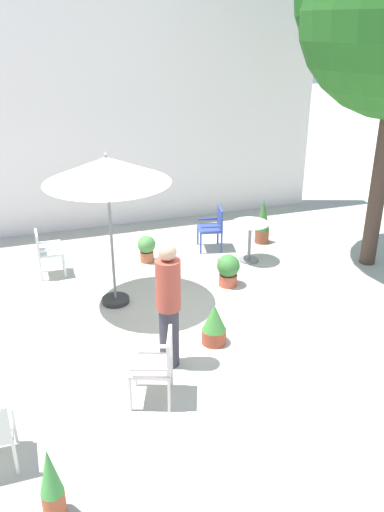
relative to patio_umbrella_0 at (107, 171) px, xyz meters
name	(u,v)px	position (x,y,z in m)	size (l,w,h in m)	color
ground_plane	(199,329)	(1.01, -1.20, -2.18)	(60.00, 60.00, 0.00)	#B1AF9E
villa_facade	(122,107)	(1.01, 3.68, 0.38)	(8.87, 0.30, 5.12)	white
patio_umbrella_0	(107,171)	(0.00, 0.00, 0.00)	(1.90, 1.90, 2.46)	#2D2D2D
cafe_table_0	(250,235)	(2.73, 0.79, -1.64)	(0.68, 0.68, 0.77)	silver
patio_chair_1	(158,362)	(0.04, -2.51, -1.65)	(0.63, 0.64, 0.90)	silver
patio_chair_3	(46,250)	(-0.95, 1.38, -1.68)	(0.45, 0.43, 0.85)	white
patio_chair_4	(214,225)	(2.30, 1.57, -1.68)	(0.55, 0.58, 0.86)	#314596
potted_plant_0	(263,221)	(3.37, 1.54, -1.71)	(0.30, 0.30, 0.94)	brown
potted_plant_1	(51,483)	(-1.30, -3.77, -1.79)	(0.22, 0.22, 0.78)	#B15331
potted_plant_3	(228,269)	(1.96, -0.02, -1.88)	(0.39, 0.39, 0.57)	#B9523B
potted_plant_4	(147,247)	(0.88, 1.39, -1.89)	(0.35, 0.34, 0.52)	#B65C3D
potted_plant_5	(214,325)	(1.10, -1.61, -1.88)	(0.35, 0.35, 0.61)	#A8492F
standing_person	(169,304)	(0.36, -1.89, -1.27)	(0.40, 0.40, 1.75)	#33333D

